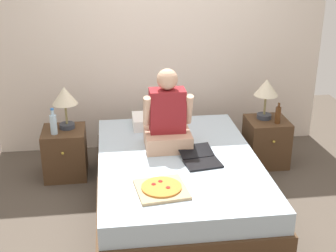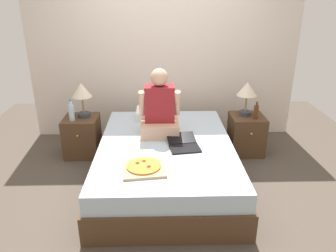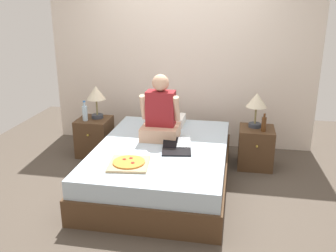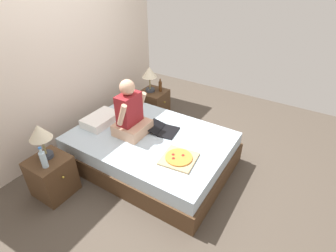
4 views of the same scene
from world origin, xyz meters
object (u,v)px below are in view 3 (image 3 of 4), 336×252
at_px(bed, 162,165).
at_px(lamp_on_right_nightstand, 257,103).
at_px(nightstand_right, 256,147).
at_px(person_seated, 161,115).
at_px(beer_bottle, 264,124).
at_px(laptop, 177,149).
at_px(lamp_on_left_nightstand, 96,95).
at_px(pizza_box, 129,163).
at_px(nightstand_left, 95,137).
at_px(water_bottle, 85,113).

xyz_separation_m(bed, lamp_on_right_nightstand, (1.07, 0.76, 0.61)).
distance_m(nightstand_right, person_seated, 1.35).
xyz_separation_m(nightstand_right, lamp_on_right_nightstand, (-0.03, 0.05, 0.59)).
xyz_separation_m(lamp_on_right_nightstand, beer_bottle, (0.10, -0.15, -0.23)).
distance_m(beer_bottle, laptop, 1.22).
bearing_deg(laptop, lamp_on_left_nightstand, 145.48).
xyz_separation_m(lamp_on_left_nightstand, lamp_on_right_nightstand, (2.14, 0.00, 0.00)).
height_order(person_seated, pizza_box, person_seated).
bearing_deg(laptop, lamp_on_right_nightstand, 44.41).
xyz_separation_m(nightstand_right, beer_bottle, (0.07, -0.10, 0.36)).
bearing_deg(lamp_on_right_nightstand, nightstand_right, -59.07).
bearing_deg(nightstand_right, beer_bottle, -54.99).
xyz_separation_m(lamp_on_left_nightstand, pizza_box, (0.84, -1.34, -0.35)).
relative_size(lamp_on_right_nightstand, pizza_box, 1.01).
distance_m(nightstand_left, lamp_on_left_nightstand, 0.59).
bearing_deg(pizza_box, water_bottle, 128.67).
xyz_separation_m(nightstand_right, person_seated, (-1.17, -0.45, 0.51)).
bearing_deg(pizza_box, lamp_on_left_nightstand, 122.09).
bearing_deg(nightstand_left, lamp_on_left_nightstand, 51.38).
distance_m(beer_bottle, pizza_box, 1.84).
relative_size(bed, nightstand_right, 4.12).
xyz_separation_m(water_bottle, pizza_box, (0.96, -1.20, -0.14)).
relative_size(bed, pizza_box, 4.84).
relative_size(person_seated, laptop, 1.71).
xyz_separation_m(person_seated, laptop, (0.26, -0.37, -0.27)).
relative_size(nightstand_right, person_seated, 0.67).
bearing_deg(lamp_on_right_nightstand, person_seated, -156.49).
xyz_separation_m(nightstand_left, person_seated, (1.04, -0.45, 0.51)).
relative_size(bed, laptop, 4.72).
distance_m(nightstand_left, person_seated, 1.24).
distance_m(water_bottle, nightstand_right, 2.32).
distance_m(nightstand_right, laptop, 1.24).
relative_size(nightstand_left, person_seated, 0.67).
bearing_deg(water_bottle, lamp_on_left_nightstand, 49.40).
height_order(bed, beer_bottle, beer_bottle).
bearing_deg(person_seated, nightstand_left, 156.78).
bearing_deg(beer_bottle, bed, -152.55).
relative_size(water_bottle, beer_bottle, 1.20).
bearing_deg(bed, nightstand_right, 32.74).
bearing_deg(pizza_box, beer_bottle, 40.42).
bearing_deg(beer_bottle, lamp_on_left_nightstand, 176.16).
xyz_separation_m(water_bottle, nightstand_right, (2.29, 0.09, -0.37)).
relative_size(bed, lamp_on_left_nightstand, 4.80).
bearing_deg(water_bottle, lamp_on_right_nightstand, 3.55).
bearing_deg(bed, pizza_box, -111.07).
bearing_deg(person_seated, water_bottle, 162.37).
relative_size(bed, nightstand_left, 4.12).
xyz_separation_m(nightstand_left, lamp_on_right_nightstand, (2.18, 0.05, 0.59)).
distance_m(water_bottle, beer_bottle, 2.36).
bearing_deg(nightstand_right, person_seated, -159.14).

